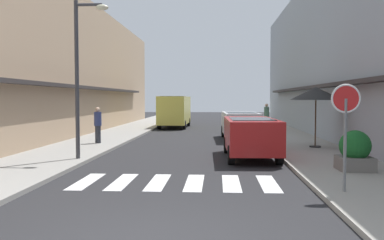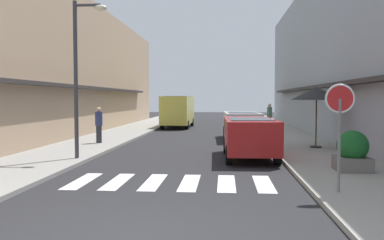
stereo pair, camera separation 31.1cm
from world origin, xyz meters
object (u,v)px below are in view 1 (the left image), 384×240
Objects in this scene: street_lamp at (82,63)px; parked_car_near at (251,133)px; pedestrian_walking_far at (267,116)px; cafe_umbrella at (316,94)px; planter_corner at (355,152)px; parked_car_mid at (240,122)px; pedestrian_walking_near at (98,124)px; round_street_sign at (346,109)px; delivery_van at (175,109)px.

parked_car_near is at bearing 11.21° from street_lamp.
street_lamp is 16.46m from pedestrian_walking_far.
cafe_umbrella reaches higher than parked_car_near.
planter_corner is at bearing 23.29° from pedestrian_walking_far.
pedestrian_walking_near reaches higher than parked_car_mid.
round_street_sign reaches higher than planter_corner.
parked_car_mid is 10.31m from street_lamp.
delivery_van is at bearing 119.18° from cafe_umbrella.
street_lamp is (-7.45, 4.64, 1.47)m from round_street_sign.
delivery_van is at bearing 110.76° from planter_corner.
pedestrian_walking_far reaches higher than planter_corner.
cafe_umbrella is (7.36, -13.18, 0.99)m from delivery_van.
delivery_van is 1.01× the size of street_lamp.
cafe_umbrella is (2.95, 2.70, 1.47)m from parked_car_near.
parked_car_mid is at bearing 115.72° from pedestrian_walking_near.
parked_car_near is 6.96m from parked_car_mid.
cafe_umbrella is 5.96m from planter_corner.
round_street_sign is 8.90m from street_lamp.
cafe_umbrella is at bearing 84.08° from pedestrian_walking_near.
cafe_umbrella is at bearing 25.65° from pedestrian_walking_far.
planter_corner is at bearing -69.24° from delivery_van.
round_street_sign is at bearing 19.51° from pedestrian_walking_far.
cafe_umbrella is 1.48× the size of pedestrian_walking_far.
parked_car_near reaches higher than planter_corner.
pedestrian_walking_near is (-8.36, 9.55, -0.95)m from round_street_sign.
parked_car_near is at bearing -74.48° from delivery_van.
street_lamp is 9.65m from cafe_umbrella.
cafe_umbrella is at bearing 87.95° from planter_corner.
pedestrian_walking_near is at bearing 150.94° from parked_car_near.
parked_car_mid is 5.39m from cafe_umbrella.
delivery_van reaches higher than parked_car_near.
cafe_umbrella reaches higher than round_street_sign.
parked_car_near is 0.81× the size of delivery_van.
pedestrian_walking_near is 0.96× the size of pedestrian_walking_far.
parked_car_near and parked_car_mid have the same top height.
pedestrian_walking_far is (6.53, -2.82, -0.37)m from delivery_van.
planter_corner is (7.16, -18.88, -0.74)m from delivery_van.
parked_car_mid is at bearing 105.40° from planter_corner.
parked_car_mid is at bearing 90.00° from parked_car_near.
round_street_sign reaches higher than delivery_van.
delivery_van is 2.12× the size of cafe_umbrella.
planter_corner is 16.08m from pedestrian_walking_far.
round_street_sign is 0.93× the size of cafe_umbrella.
street_lamp is 5.55m from pedestrian_walking_near.
street_lamp reaches higher than pedestrian_walking_far.
round_street_sign is at bearing -74.48° from delivery_van.
cafe_umbrella reaches higher than pedestrian_walking_far.
parked_car_near is 4.08m from planter_corner.
delivery_van is 17.21m from street_lamp.
round_street_sign is at bearing -98.97° from cafe_umbrella.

